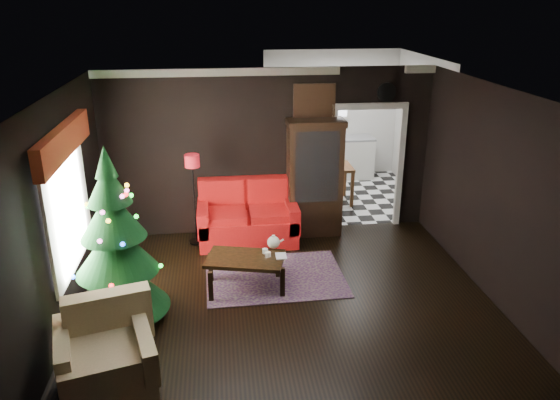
{
  "coord_description": "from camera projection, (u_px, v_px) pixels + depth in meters",
  "views": [
    {
      "loc": [
        -0.85,
        -6.14,
        3.84
      ],
      "look_at": [
        0.0,
        0.9,
        1.15
      ],
      "focal_mm": 34.35,
      "sensor_mm": 36.0,
      "label": 1
    }
  ],
  "objects": [
    {
      "name": "valance",
      "position": [
        64.0,
        141.0,
        6.24
      ],
      "size": [
        0.12,
        2.1,
        0.35
      ],
      "primitive_type": "cube",
      "color": "maroon",
      "rests_on": "wall_left"
    },
    {
      "name": "kitchen_window",
      "position": [
        332.0,
        101.0,
        11.8
      ],
      "size": [
        0.7,
        0.06,
        0.7
      ],
      "primitive_type": "cube",
      "color": "white",
      "rests_on": "ground"
    },
    {
      "name": "kitchen_counter",
      "position": [
        332.0,
        158.0,
        12.01
      ],
      "size": [
        1.8,
        0.6,
        0.9
      ],
      "primitive_type": "cube",
      "color": "white",
      "rests_on": "ground"
    },
    {
      "name": "kitchen_floor",
      "position": [
        344.0,
        196.0,
        11.06
      ],
      "size": [
        3.0,
        3.0,
        0.0
      ],
      "primitive_type": "plane",
      "color": "white",
      "rests_on": "ground"
    },
    {
      "name": "wall_left",
      "position": [
        59.0,
        217.0,
        6.35
      ],
      "size": [
        0.0,
        5.5,
        5.5
      ],
      "primitive_type": "plane",
      "rotation": [
        1.57,
        0.0,
        1.57
      ],
      "color": "black",
      "rests_on": "ground"
    },
    {
      "name": "cup_a",
      "position": [
        265.0,
        251.0,
        7.48
      ],
      "size": [
        0.09,
        0.09,
        0.07
      ],
      "primitive_type": "cylinder",
      "rotation": [
        0.0,
        0.0,
        -0.18
      ],
      "color": "white",
      "rests_on": "coffee_table"
    },
    {
      "name": "floor_lamp",
      "position": [
        194.0,
        200.0,
        8.49
      ],
      "size": [
        0.32,
        0.32,
        1.49
      ],
      "primitive_type": null,
      "rotation": [
        0.0,
        0.0,
        -0.34
      ],
      "color": "black",
      "rests_on": "ground"
    },
    {
      "name": "curio_cabinet",
      "position": [
        314.0,
        181.0,
        9.01
      ],
      "size": [
        0.9,
        0.45,
        1.9
      ],
      "primitive_type": null,
      "color": "black",
      "rests_on": "ground"
    },
    {
      "name": "kitchen_table",
      "position": [
        333.0,
        184.0,
        10.61
      ],
      "size": [
        0.7,
        0.7,
        0.75
      ],
      "primitive_type": null,
      "color": "brown",
      "rests_on": "ground"
    },
    {
      "name": "armchair",
      "position": [
        105.0,
        352.0,
        5.44
      ],
      "size": [
        1.17,
        1.17,
        0.97
      ],
      "primitive_type": null,
      "rotation": [
        0.0,
        0.0,
        0.26
      ],
      "color": "tan",
      "rests_on": "ground"
    },
    {
      "name": "wall_clock",
      "position": [
        386.0,
        92.0,
        8.8
      ],
      "size": [
        0.32,
        0.32,
        0.06
      ],
      "primitive_type": "cylinder",
      "color": "white",
      "rests_on": "wall_back"
    },
    {
      "name": "wall_right",
      "position": [
        498.0,
        197.0,
        6.97
      ],
      "size": [
        0.0,
        5.5,
        5.5
      ],
      "primitive_type": "plane",
      "rotation": [
        1.57,
        0.0,
        -1.57
      ],
      "color": "black",
      "rests_on": "ground"
    },
    {
      "name": "cup_b",
      "position": [
        268.0,
        254.0,
        7.39
      ],
      "size": [
        0.09,
        0.09,
        0.07
      ],
      "primitive_type": "cylinder",
      "rotation": [
        0.0,
        0.0,
        -0.13
      ],
      "color": "white",
      "rests_on": "coffee_table"
    },
    {
      "name": "teapot",
      "position": [
        274.0,
        242.0,
        7.61
      ],
      "size": [
        0.21,
        0.21,
        0.19
      ],
      "primitive_type": null,
      "rotation": [
        0.0,
        0.0,
        0.02
      ],
      "color": "beige",
      "rests_on": "coffee_table"
    },
    {
      "name": "loveseat",
      "position": [
        248.0,
        213.0,
        8.84
      ],
      "size": [
        1.7,
        0.9,
        1.0
      ],
      "primitive_type": null,
      "color": "#990603",
      "rests_on": "ground"
    },
    {
      "name": "wall_front",
      "position": [
        330.0,
        319.0,
        4.34
      ],
      "size": [
        5.5,
        0.0,
        5.5
      ],
      "primitive_type": "plane",
      "rotation": [
        -1.57,
        0.0,
        0.0
      ],
      "color": "black",
      "rests_on": "ground"
    },
    {
      "name": "wall_back",
      "position": [
        269.0,
        153.0,
        8.98
      ],
      "size": [
        5.5,
        0.0,
        5.5
      ],
      "primitive_type": "plane",
      "rotation": [
        1.57,
        0.0,
        0.0
      ],
      "color": "black",
      "rests_on": "ground"
    },
    {
      "name": "painting",
      "position": [
        314.0,
        101.0,
        8.72
      ],
      "size": [
        0.62,
        0.05,
        0.52
      ],
      "primitive_type": "cube",
      "color": "#A9824B",
      "rests_on": "wall_back"
    },
    {
      "name": "left_window",
      "position": [
        67.0,
        207.0,
        6.52
      ],
      "size": [
        0.05,
        1.6,
        1.4
      ],
      "primitive_type": "cube",
      "color": "white",
      "rests_on": "wall_left"
    },
    {
      "name": "coffee_table",
      "position": [
        245.0,
        273.0,
        7.46
      ],
      "size": [
        1.17,
        0.87,
        0.47
      ],
      "primitive_type": null,
      "rotation": [
        0.0,
        0.0,
        -0.24
      ],
      "color": "black",
      "rests_on": "rug"
    },
    {
      "name": "doorway",
      "position": [
        366.0,
        169.0,
        9.29
      ],
      "size": [
        1.1,
        0.1,
        2.1
      ],
      "primitive_type": null,
      "color": "silver",
      "rests_on": "ground"
    },
    {
      "name": "christmas_tree",
      "position": [
        115.0,
        243.0,
        6.48
      ],
      "size": [
        1.58,
        1.58,
        2.29
      ],
      "primitive_type": null,
      "rotation": [
        0.0,
        0.0,
        0.42
      ],
      "color": "black",
      "rests_on": "ground"
    },
    {
      "name": "book",
      "position": [
        276.0,
        250.0,
        7.35
      ],
      "size": [
        0.15,
        0.02,
        0.2
      ],
      "primitive_type": "imported",
      "rotation": [
        0.0,
        0.0,
        -0.01
      ],
      "color": "#957A5B",
      "rests_on": "coffee_table"
    },
    {
      "name": "rug",
      "position": [
        275.0,
        277.0,
        7.84
      ],
      "size": [
        2.03,
        1.49,
        0.01
      ],
      "primitive_type": "cube",
      "rotation": [
        0.0,
        0.0,
        0.02
      ],
      "color": "#301F2A",
      "rests_on": "ground"
    },
    {
      "name": "ceiling",
      "position": [
        289.0,
        94.0,
        6.16
      ],
      "size": [
        5.5,
        5.5,
        0.0
      ],
      "primitive_type": "plane",
      "rotation": [
        3.14,
        0.0,
        0.0
      ],
      "color": "white",
      "rests_on": "ground"
    },
    {
      "name": "floor",
      "position": [
        288.0,
        304.0,
        7.16
      ],
      "size": [
        5.5,
        5.5,
        0.0
      ],
      "primitive_type": "plane",
      "color": "black",
      "rests_on": "ground"
    }
  ]
}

